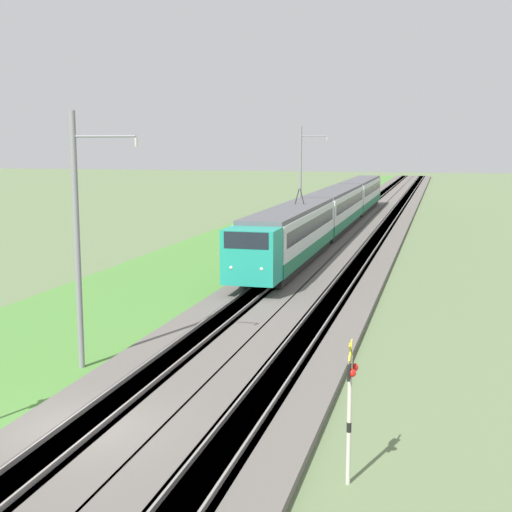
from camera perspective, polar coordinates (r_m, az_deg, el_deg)
ground_plane at (r=21.55m, az=-13.69°, el=-13.96°), size 400.00×400.00×0.00m
ballast_main at (r=68.56m, az=6.50°, el=2.06°), size 240.00×4.40×0.30m
ballast_adjacent at (r=68.08m, az=10.10°, el=1.93°), size 240.00×4.40×0.30m
track_main at (r=68.55m, az=6.50°, el=2.07°), size 240.00×1.57×0.45m
track_adjacent at (r=68.08m, az=10.10°, el=1.94°), size 240.00×1.57×0.45m
grass_verge at (r=69.68m, az=1.57°, el=2.15°), size 240.00×11.31×0.12m
passenger_train at (r=67.12m, az=6.39°, el=3.90°), size 62.11×2.99×5.23m
crossing_signal_far at (r=17.72m, az=7.55°, el=-11.17°), size 0.70×0.23×3.64m
catenary_mast_near at (r=26.42m, az=-14.03°, el=1.24°), size 0.22×2.56×9.46m
catenary_mast_mid at (r=65.65m, az=3.62°, el=6.14°), size 0.22×2.56×9.91m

